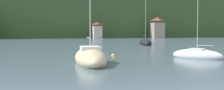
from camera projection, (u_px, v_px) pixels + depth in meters
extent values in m
cube|color=#38562D|center=(61.00, 14.00, 118.81)|extent=(352.00, 41.49, 20.82)
ellipsoid|color=#38562D|center=(150.00, 22.00, 139.87)|extent=(246.40, 29.04, 51.52)
cube|color=beige|center=(97.00, 32.00, 95.66)|extent=(3.03, 3.31, 4.47)
pyramid|color=brown|center=(97.00, 23.00, 95.49)|extent=(3.18, 3.47, 1.06)
cube|color=gray|center=(157.00, 30.00, 101.69)|extent=(4.38, 4.59, 5.85)
pyramid|color=brown|center=(157.00, 19.00, 101.45)|extent=(4.60, 4.82, 1.53)
ellipsoid|color=black|center=(145.00, 43.00, 52.89)|extent=(3.37, 6.88, 1.70)
cylinder|color=#B7B7BC|center=(146.00, 20.00, 52.64)|extent=(0.08, 0.08, 8.17)
cylinder|color=#ADADB2|center=(144.00, 36.00, 54.12)|extent=(0.55, 2.59, 0.07)
ellipsoid|color=white|center=(197.00, 55.00, 27.32)|extent=(4.38, 4.97, 1.33)
cylinder|color=#B7B7BC|center=(198.00, 24.00, 27.14)|extent=(0.06, 0.06, 5.76)
cylinder|color=#ADADB2|center=(205.00, 46.00, 26.75)|extent=(1.08, 1.32, 0.06)
cube|color=silver|center=(197.00, 50.00, 27.28)|extent=(1.61, 1.69, 0.37)
ellipsoid|color=#CCBC8E|center=(90.00, 58.00, 23.45)|extent=(2.96, 8.59, 1.83)
cylinder|color=#ADADB2|center=(89.00, 38.00, 24.68)|extent=(0.19, 2.71, 0.09)
cube|color=silver|center=(90.00, 49.00, 23.40)|extent=(1.77, 2.21, 0.57)
sphere|color=yellow|center=(113.00, 56.00, 30.04)|extent=(0.47, 0.47, 0.47)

